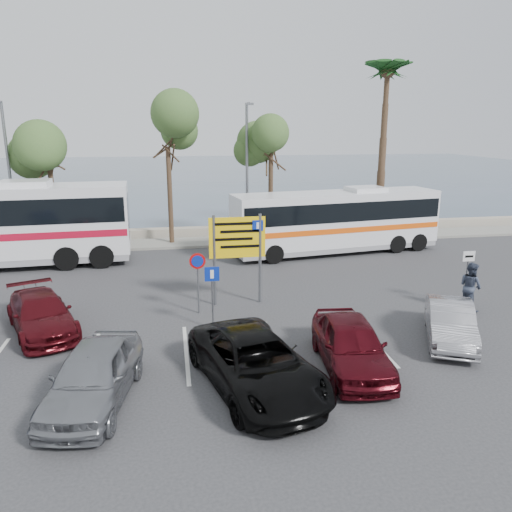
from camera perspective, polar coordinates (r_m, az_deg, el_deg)
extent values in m
plane|color=#313133|center=(17.00, -4.00, -9.26)|extent=(120.00, 120.00, 0.00)
cube|color=gray|center=(30.28, -6.74, 1.55)|extent=(44.00, 2.40, 0.15)
cube|color=#9F937F|center=(32.19, -6.95, 2.74)|extent=(48.00, 0.80, 0.60)
plane|color=#3A505D|center=(75.80, -8.75, 9.26)|extent=(140.00, 140.00, 0.00)
cylinder|color=#382619|center=(30.48, -22.15, 5.63)|extent=(0.28, 0.28, 5.04)
cylinder|color=#382619|center=(29.73, -9.81, 6.83)|extent=(0.28, 0.28, 5.60)
cylinder|color=#382619|center=(30.36, 1.68, 6.80)|extent=(0.28, 0.28, 5.18)
cylinder|color=#382619|center=(32.25, 14.23, 11.13)|extent=(0.48, 0.48, 10.00)
cylinder|color=slate|center=(30.42, -26.28, 8.00)|extent=(0.16, 0.16, 8.00)
cylinder|color=slate|center=(29.54, -1.03, 9.34)|extent=(0.16, 0.16, 8.00)
cylinder|color=slate|center=(29.00, -0.93, 17.05)|extent=(0.12, 0.90, 0.12)
cube|color=slate|center=(28.50, -0.77, 16.99)|extent=(0.45, 0.25, 0.12)
cylinder|color=slate|center=(19.42, -4.77, -0.57)|extent=(0.12, 0.12, 3.60)
cylinder|color=slate|center=(19.64, 0.46, -0.34)|extent=(0.12, 0.12, 3.60)
cube|color=yellow|center=(19.30, -2.16, 2.13)|extent=(2.20, 0.06, 1.60)
cube|color=#0C2699|center=(19.28, 0.20, 3.50)|extent=(0.42, 0.01, 0.42)
cylinder|color=slate|center=(18.80, -6.63, -3.35)|extent=(0.07, 0.07, 2.20)
cylinder|color=#B20C0C|center=(18.51, -6.71, -0.58)|extent=(0.60, 0.03, 0.60)
cylinder|color=slate|center=(17.32, -4.99, -4.90)|extent=(0.07, 0.07, 2.20)
cube|color=#0C2699|center=(17.02, -5.06, -2.07)|extent=(0.50, 0.03, 0.50)
cylinder|color=slate|center=(21.18, 22.89, -2.37)|extent=(0.07, 0.07, 2.20)
cube|color=white|center=(20.94, 23.16, -0.03)|extent=(0.50, 0.03, 0.40)
cube|color=silver|center=(27.92, 9.17, 4.30)|extent=(11.84, 4.13, 2.85)
cube|color=black|center=(27.84, 9.21, 5.33)|extent=(11.61, 4.14, 1.02)
cube|color=#E9520D|center=(28.00, 9.13, 3.38)|extent=(11.73, 4.14, 0.29)
cube|color=gray|center=(28.21, 9.05, 1.45)|extent=(11.72, 4.09, 0.53)
cube|color=silver|center=(27.69, 9.30, 7.44)|extent=(2.14, 1.81, 0.23)
imported|color=gray|center=(13.61, -18.09, -12.84)|extent=(2.55, 4.70, 1.52)
imported|color=#4D0C12|center=(18.63, -23.33, -6.12)|extent=(3.43, 4.87, 1.31)
imported|color=#490A12|center=(14.92, 10.82, -9.87)|extent=(2.19, 4.55, 1.50)
imported|color=black|center=(13.61, 0.02, -12.15)|extent=(3.66, 5.75, 1.48)
imported|color=gray|center=(17.65, 21.31, -7.06)|extent=(2.91, 4.17, 1.30)
imported|color=#384054|center=(20.77, 23.31, -3.20)|extent=(0.89, 1.05, 1.88)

